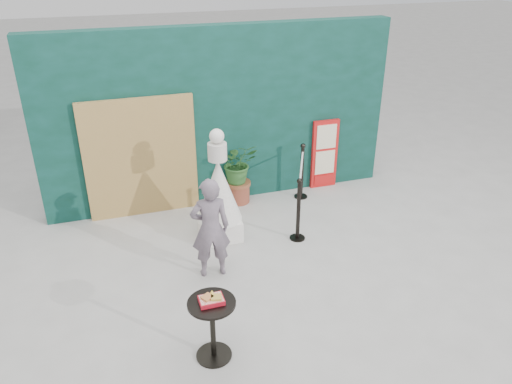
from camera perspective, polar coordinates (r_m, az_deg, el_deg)
name	(u,v)px	position (r m, az deg, el deg)	size (l,w,h in m)	color
ground	(285,301)	(6.59, 3.31, -12.32)	(60.00, 60.00, 0.00)	#ADAAA5
back_wall	(220,117)	(8.55, -4.09, 8.59)	(6.00, 0.30, 3.00)	#0A3126
bamboo_fence	(141,158)	(8.32, -13.01, 3.77)	(1.80, 0.08, 2.00)	tan
woman	(210,228)	(6.69, -5.24, -4.13)	(0.53, 0.35, 1.45)	slate
menu_board	(325,154)	(9.28, 7.85, 4.31)	(0.50, 0.07, 1.30)	red
statue	(219,195)	(7.54, -4.26, -0.34)	(0.69, 0.69, 1.77)	white
cafe_table	(212,321)	(5.55, -5.01, -14.46)	(0.52, 0.52, 0.75)	black
food_basket	(211,299)	(5.36, -5.12, -12.11)	(0.26, 0.19, 0.11)	red
planter	(238,168)	(8.62, -2.09, 2.74)	(0.66, 0.57, 1.12)	brown
stanchion_barrier	(300,190)	(8.23, 5.08, 0.25)	(0.84, 1.54, 1.03)	black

